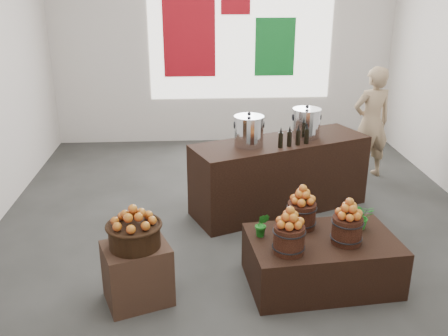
{
  "coord_description": "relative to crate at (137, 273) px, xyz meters",
  "views": [
    {
      "loc": [
        -0.56,
        -5.4,
        2.83
      ],
      "look_at": [
        -0.24,
        -0.4,
        0.92
      ],
      "focal_mm": 40.0,
      "sensor_mm": 36.0,
      "label": 1
    }
  ],
  "objects": [
    {
      "name": "wicker_basket",
      "position": [
        0.0,
        0.0,
        0.39
      ],
      "size": [
        0.46,
        0.46,
        0.21
      ],
      "primitive_type": "cylinder",
      "color": "black",
      "rests_on": "crate"
    },
    {
      "name": "apple_bucket_front_right",
      "position": [
        1.96,
        0.09,
        0.33
      ],
      "size": [
        0.28,
        0.28,
        0.26
      ],
      "primitive_type": "cylinder",
      "color": "#3B1910",
      "rests_on": "display_table"
    },
    {
      "name": "display_table",
      "position": [
        1.77,
        0.18,
        -0.04
      ],
      "size": [
        1.49,
        1.0,
        0.49
      ],
      "primitive_type": "cube",
      "rotation": [
        0.0,
        0.0,
        0.1
      ],
      "color": "black",
      "rests_on": "ground"
    },
    {
      "name": "apple_bucket_rear",
      "position": [
        1.6,
        0.43,
        0.33
      ],
      "size": [
        0.28,
        0.28,
        0.26
      ],
      "primitive_type": "cylinder",
      "color": "#3B1910",
      "rests_on": "display_table"
    },
    {
      "name": "back_wall",
      "position": [
        1.11,
        4.91,
        1.71
      ],
      "size": [
        6.0,
        0.04,
        4.0
      ],
      "primitive_type": "cube",
      "color": "silver",
      "rests_on": "ground"
    },
    {
      "name": "shopper",
      "position": [
        3.17,
        2.97,
        0.55
      ],
      "size": [
        0.68,
        0.52,
        1.67
      ],
      "primitive_type": "imported",
      "rotation": [
        0.0,
        0.0,
        3.35
      ],
      "color": "#9A7F5E",
      "rests_on": "ground"
    },
    {
      "name": "counter",
      "position": [
        1.64,
        1.91,
        0.18
      ],
      "size": [
        2.38,
        1.52,
        0.93
      ],
      "primitive_type": "cube",
      "rotation": [
        0.0,
        0.0,
        0.38
      ],
      "color": "black",
      "rests_on": "ground"
    },
    {
      "name": "apples_in_bucket_rear",
      "position": [
        1.6,
        0.43,
        0.56
      ],
      "size": [
        0.21,
        0.21,
        0.19
      ],
      "primitive_type": null,
      "color": "maroon",
      "rests_on": "apple_bucket_rear"
    },
    {
      "name": "apples_in_bucket_front_left",
      "position": [
        1.39,
        -0.05,
        0.56
      ],
      "size": [
        0.21,
        0.21,
        0.19
      ],
      "primitive_type": null,
      "color": "maroon",
      "rests_on": "apple_bucket_front_left"
    },
    {
      "name": "apple_bucket_front_left",
      "position": [
        1.39,
        -0.05,
        0.33
      ],
      "size": [
        0.28,
        0.28,
        0.26
      ],
      "primitive_type": "cylinder",
      "color": "#3B1910",
      "rests_on": "display_table"
    },
    {
      "name": "oil_cruets",
      "position": [
        1.73,
        1.69,
        0.77
      ],
      "size": [
        0.33,
        0.18,
        0.26
      ],
      "primitive_type": null,
      "rotation": [
        0.0,
        0.0,
        0.38
      ],
      "color": "black",
      "rests_on": "counter"
    },
    {
      "name": "stock_pot_center",
      "position": [
        1.98,
        2.04,
        0.82
      ],
      "size": [
        0.35,
        0.35,
        0.35
      ],
      "primitive_type": "cylinder",
      "color": "silver",
      "rests_on": "counter"
    },
    {
      "name": "back_opening",
      "position": [
        1.41,
        4.89,
        1.71
      ],
      "size": [
        3.2,
        0.02,
        2.4
      ],
      "primitive_type": "cube",
      "color": "white",
      "rests_on": "back_wall"
    },
    {
      "name": "herb_garnish_left",
      "position": [
        1.18,
        0.26,
        0.33
      ],
      "size": [
        0.17,
        0.15,
        0.25
      ],
      "primitive_type": "imported",
      "rotation": [
        0.0,
        0.0,
        -0.32
      ],
      "color": "#166C19",
      "rests_on": "display_table"
    },
    {
      "name": "crate",
      "position": [
        0.0,
        0.0,
        0.0
      ],
      "size": [
        0.7,
        0.64,
        0.58
      ],
      "primitive_type": "cube",
      "rotation": [
        0.0,
        0.0,
        0.35
      ],
      "color": "#462D20",
      "rests_on": "ground"
    },
    {
      "name": "stock_pot_left",
      "position": [
        1.21,
        1.73,
        0.82
      ],
      "size": [
        0.35,
        0.35,
        0.35
      ],
      "primitive_type": "cylinder",
      "color": "silver",
      "rests_on": "counter"
    },
    {
      "name": "herb_garnish_right",
      "position": [
        2.19,
        0.37,
        0.34
      ],
      "size": [
        0.25,
        0.22,
        0.27
      ],
      "primitive_type": "imported",
      "rotation": [
        0.0,
        0.0,
        -0.07
      ],
      "color": "#166C19",
      "rests_on": "display_table"
    },
    {
      "name": "deco_green_right",
      "position": [
        2.01,
        4.88,
        1.41
      ],
      "size": [
        0.7,
        0.04,
        1.0
      ],
      "primitive_type": "cube",
      "color": "#117227",
      "rests_on": "back_wall"
    },
    {
      "name": "apples_in_basket",
      "position": [
        0.0,
        0.0,
        0.59
      ],
      "size": [
        0.36,
        0.36,
        0.19
      ],
      "primitive_type": null,
      "color": "maroon",
      "rests_on": "wicker_basket"
    },
    {
      "name": "ground",
      "position": [
        1.11,
        1.41,
        -0.29
      ],
      "size": [
        7.0,
        7.0,
        0.0
      ],
      "primitive_type": "plane",
      "color": "#3C3C3A",
      "rests_on": "ground"
    },
    {
      "name": "apples_in_bucket_front_right",
      "position": [
        1.96,
        0.09,
        0.56
      ],
      "size": [
        0.21,
        0.21,
        0.19
      ],
      "primitive_type": null,
      "color": "maroon",
      "rests_on": "apple_bucket_front_right"
    },
    {
      "name": "deco_red_left",
      "position": [
        0.51,
        4.88,
        1.61
      ],
      "size": [
        0.9,
        0.04,
        1.4
      ],
      "primitive_type": "cube",
      "color": "#A50C18",
      "rests_on": "back_wall"
    }
  ]
}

